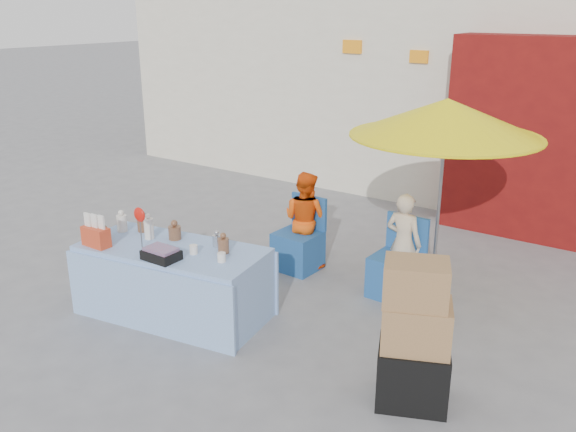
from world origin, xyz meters
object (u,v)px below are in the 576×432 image
Objects in this scene: chair_left at (299,248)px; box_stack at (414,340)px; vendor_beige at (403,243)px; vendor_orange at (305,219)px; market_table at (173,280)px; chair_right at (396,273)px; umbrella at (446,119)px.

box_stack reaches higher than chair_left.
vendor_beige is (1.25, 0.13, 0.30)m from chair_left.
box_stack is (2.16, -1.77, -0.02)m from vendor_orange.
vendor_orange is 1.04× the size of vendor_beige.
vendor_beige is (1.64, 1.79, 0.18)m from market_table.
market_table is at bearing -179.55° from box_stack.
market_table is 2.43m from vendor_beige.
umbrella is at bearing 45.92° from chair_right.
market_table is 1.81× the size of vendor_beige.
chair_left is 0.34m from vendor_orange.
vendor_orange is at bearing 2.40° from vendor_beige.
vendor_beige is (-0.00, 0.13, 0.30)m from chair_right.
umbrella is at bearing 107.53° from box_stack.
umbrella is (1.55, 0.15, 1.32)m from vendor_orange.
umbrella is (0.30, 0.28, 1.64)m from chair_right.
vendor_orange reaches higher than chair_left.
market_table reaches higher than vendor_beige.
umbrella reaches higher than chair_right.
vendor_orange is at bearing 92.68° from chair_left.
vendor_orange is 2.79m from box_stack.
market_table is 2.35× the size of chair_right.
box_stack is (0.61, -1.92, -1.34)m from umbrella.
box_stack is at bearing -72.47° from umbrella.
chair_left is 0.77× the size of vendor_beige.
chair_left is at bearing 67.52° from market_table.
umbrella is at bearing -172.07° from vendor_orange.
chair_right is (1.25, 0.00, 0.00)m from chair_left.
umbrella reaches higher than vendor_beige.
market_table is 1.74× the size of vendor_orange.
market_table reaches higher than chair_left.
vendor_beige is at bearing -177.60° from vendor_orange.
umbrella is at bearing 12.79° from chair_left.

